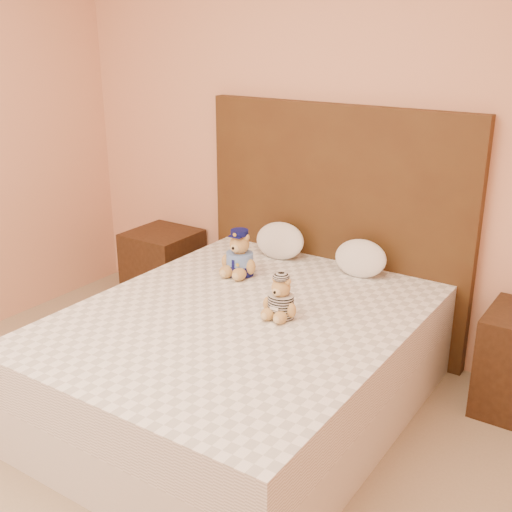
{
  "coord_description": "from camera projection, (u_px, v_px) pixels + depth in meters",
  "views": [
    {
      "loc": [
        1.7,
        -1.22,
        1.94
      ],
      "look_at": [
        -0.08,
        1.45,
        0.77
      ],
      "focal_mm": 45.0,
      "sensor_mm": 36.0,
      "label": 1
    }
  ],
  "objects": [
    {
      "name": "room_walls",
      "position": [
        118.0,
        63.0,
        2.25
      ],
      "size": [
        4.04,
        4.52,
        2.72
      ],
      "color": "#E6A07D",
      "rests_on": "ground"
    },
    {
      "name": "nightstand_left",
      "position": [
        163.0,
        268.0,
        4.63
      ],
      "size": [
        0.45,
        0.45,
        0.55
      ],
      "primitive_type": "cube",
      "color": "#3A2212",
      "rests_on": "ground"
    },
    {
      "name": "teddy_police",
      "position": [
        240.0,
        253.0,
        3.72
      ],
      "size": [
        0.25,
        0.24,
        0.27
      ],
      "primitive_type": null,
      "rotation": [
        0.0,
        0.0,
        0.05
      ],
      "color": "tan",
      "rests_on": "bed"
    },
    {
      "name": "pillow_right",
      "position": [
        361.0,
        257.0,
        3.73
      ],
      "size": [
        0.32,
        0.21,
        0.23
      ],
      "primitive_type": "ellipsoid",
      "color": "white",
      "rests_on": "bed"
    },
    {
      "name": "pillow_left",
      "position": [
        280.0,
        239.0,
        4.01
      ],
      "size": [
        0.34,
        0.22,
        0.24
      ],
      "primitive_type": "ellipsoid",
      "color": "white",
      "rests_on": "bed"
    },
    {
      "name": "teddy_prisoner",
      "position": [
        281.0,
        297.0,
        3.19
      ],
      "size": [
        0.2,
        0.19,
        0.22
      ],
      "primitive_type": null,
      "rotation": [
        0.0,
        0.0,
        -0.0
      ],
      "color": "tan",
      "rests_on": "bed"
    },
    {
      "name": "headboard",
      "position": [
        334.0,
        227.0,
        3.98
      ],
      "size": [
        1.75,
        0.08,
        1.5
      ],
      "primitive_type": "cube",
      "color": "#472F15",
      "rests_on": "ground"
    },
    {
      "name": "bed",
      "position": [
        242.0,
        362.0,
        3.35
      ],
      "size": [
        1.6,
        2.0,
        0.55
      ],
      "color": "white",
      "rests_on": "ground"
    }
  ]
}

